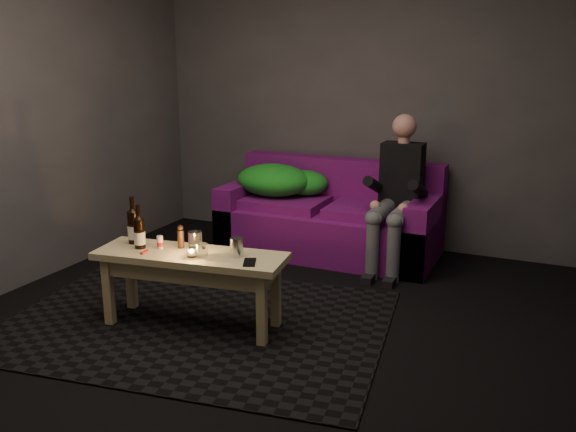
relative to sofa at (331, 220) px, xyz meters
The scene contains 17 objects.
floor 1.85m from the sofa, 84.94° to the right, with size 4.50×4.50×0.00m, color black.
room 1.92m from the sofa, 83.19° to the right, with size 4.50×4.50×4.50m.
rug 1.80m from the sofa, 98.82° to the right, with size 2.43×1.77×0.01m, color black.
sofa is the anchor object (origin of this frame).
green_blanket 0.58m from the sofa, behind, with size 0.82×0.56×0.28m.
person 0.73m from the sofa, 13.77° to the right, with size 0.33×0.77×1.24m.
coffee_table 1.83m from the sofa, 98.58° to the right, with size 1.26×0.55×0.50m.
beer_bottle_a 1.95m from the sofa, 112.05° to the right, with size 0.08×0.08×0.31m.
beer_bottle_b 1.98m from the sofa, 108.45° to the right, with size 0.07×0.07×0.29m.
salt_shaker 1.89m from the sofa, 105.36° to the right, with size 0.04×0.04×0.08m, color silver.
pepper_mill 1.81m from the sofa, 102.35° to the right, with size 0.04×0.04×0.12m, color black.
tumbler_back 1.75m from the sofa, 100.12° to the right, with size 0.09×0.09×0.10m, color white.
tealight 1.90m from the sofa, 96.69° to the right, with size 0.06×0.06×0.05m.
tumbler_front 1.87m from the sofa, 94.84° to the right, with size 0.07×0.07×0.09m, color white.
steel_cup 1.76m from the sofa, 89.17° to the right, with size 0.08×0.08×0.11m, color #B9BCC0.
smartphone 1.85m from the sofa, 85.05° to the right, with size 0.07×0.15×0.01m, color black.
red_lighter 2.01m from the sofa, 105.42° to the right, with size 0.02×0.07×0.01m, color red.
Camera 1 is at (1.62, -3.06, 1.70)m, focal length 38.00 mm.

